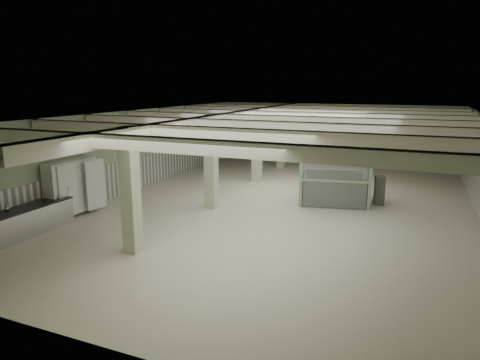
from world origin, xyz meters
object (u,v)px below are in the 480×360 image
at_px(walkin_cooler, 72,190).
at_px(prep_counter, 2,229).
at_px(filing_cabinet, 379,190).
at_px(guard_booth, 335,163).

bearing_deg(walkin_cooler, prep_counter, -88.41).
xyz_separation_m(prep_counter, filing_cabinet, (10.04, 9.01, 0.12)).
distance_m(walkin_cooler, filing_cabinet, 11.78).
xyz_separation_m(prep_counter, walkin_cooler, (-0.08, 3.00, 0.51)).
bearing_deg(walkin_cooler, filing_cabinet, 30.66).
xyz_separation_m(walkin_cooler, guard_booth, (8.37, 5.72, 0.62)).
bearing_deg(guard_booth, prep_counter, -144.72).
bearing_deg(prep_counter, walkin_cooler, 91.59).
height_order(prep_counter, filing_cabinet, filing_cabinet).
bearing_deg(guard_booth, walkin_cooler, -156.84).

